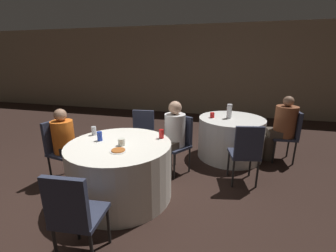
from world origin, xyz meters
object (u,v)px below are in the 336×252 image
table_far (230,138)px  soda_can_red (161,134)px  chair_far_east (290,132)px  person_white_shirt (172,139)px  chair_far_south (246,150)px  person_floral_shirt (281,128)px  table_near (121,170)px  soda_can_silver (94,131)px  chair_near_south (74,212)px  chair_near_west (60,145)px  person_orange_shirt (69,147)px  bottle_far (229,111)px  chair_near_northeast (179,139)px  chair_near_north (142,132)px  soda_can_blue (100,136)px  pizza_plate_near (118,150)px

table_far → soda_can_red: (-0.95, -1.35, 0.44)m
chair_far_east → person_white_shirt: person_white_shirt is taller
chair_far_south → person_floral_shirt: (0.65, 1.05, 0.06)m
table_near → soda_can_silver: size_ratio=11.02×
table_near → person_floral_shirt: bearing=37.8°
chair_near_south → chair_near_west: bearing=127.4°
person_orange_shirt → chair_far_south: bearing=112.0°
chair_near_west → person_white_shirt: (1.58, 0.59, 0.04)m
bottle_far → table_far: bearing=23.3°
chair_near_south → chair_near_northeast: same height
chair_near_west → bottle_far: bottle_far is taller
person_orange_shirt → bottle_far: bearing=133.5°
chair_near_northeast → soda_can_silver: size_ratio=7.60×
table_far → chair_near_west: chair_near_west is taller
chair_far_east → soda_can_red: bearing=121.8°
chair_far_south → bottle_far: bottle_far is taller
chair_far_east → bottle_far: 1.12m
chair_near_north → person_white_shirt: 0.68m
person_orange_shirt → soda_can_blue: size_ratio=9.18×
person_orange_shirt → soda_can_red: size_ratio=9.18×
table_far → pizza_plate_near: (-1.31, -1.91, 0.39)m
person_orange_shirt → pizza_plate_near: 1.09m
chair_near_north → bottle_far: size_ratio=3.58×
chair_near_north → person_orange_shirt: (-0.80, -0.93, 0.00)m
bottle_far → chair_near_west: bearing=-148.6°
chair_near_south → chair_near_northeast: size_ratio=1.00×
table_near → person_floral_shirt: (2.26, 1.75, 0.24)m
chair_far_south → soda_can_red: size_ratio=7.60×
chair_near_south → chair_far_east: bearing=45.4°
chair_near_northeast → table_near: bearing=90.0°
chair_far_south → chair_near_northeast: bearing=157.0°
chair_near_west → bottle_far: bearing=131.0°
chair_far_east → soda_can_silver: 3.31m
table_far → soda_can_silver: 2.45m
bottle_far → chair_near_northeast: bearing=-135.2°
chair_near_west → chair_far_south: 2.74m
chair_near_north → chair_near_northeast: bearing=160.7°
person_white_shirt → person_floral_shirt: 2.01m
soda_can_blue → person_orange_shirt: bearing=169.2°
soda_can_blue → table_far: bearing=44.0°
person_orange_shirt → table_far: bearing=133.2°
chair_near_north → chair_near_northeast: size_ratio=1.00×
chair_near_north → pizza_plate_near: size_ratio=4.46×
pizza_plate_near → bottle_far: bearing=56.4°
table_far → soda_can_blue: soda_can_blue is taller
pizza_plate_near → soda_can_blue: size_ratio=1.70×
person_orange_shirt → soda_can_red: (1.37, 0.18, 0.26)m
chair_far_south → soda_can_silver: chair_far_south is taller
person_white_shirt → soda_can_blue: 1.11m
chair_near_northeast → chair_far_south: (1.02, -0.21, 0.00)m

